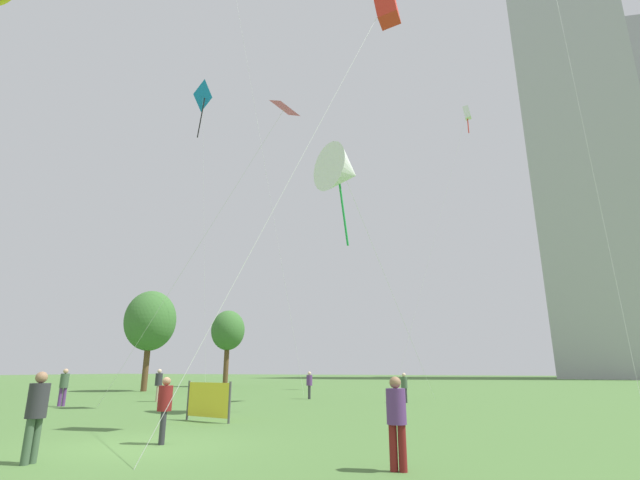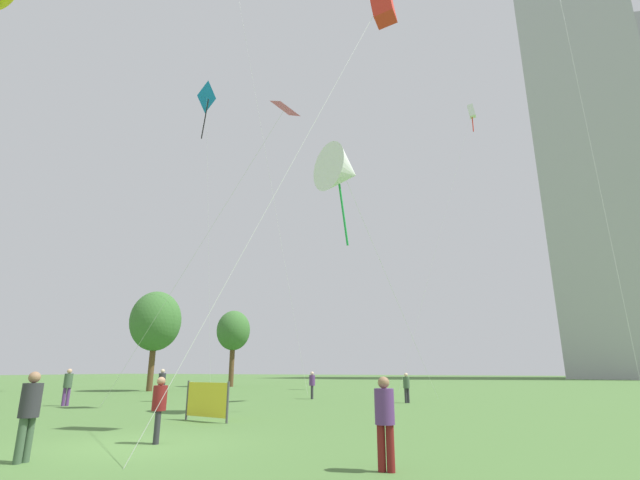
% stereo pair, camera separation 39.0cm
% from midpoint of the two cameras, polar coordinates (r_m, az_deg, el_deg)
% --- Properties ---
extents(ground, '(280.00, 280.00, 0.00)m').
position_cam_midpoint_polar(ground, '(12.71, -22.33, -22.66)').
color(ground, '#4C7538').
extents(person_standing_0, '(0.38, 0.38, 1.72)m').
position_cam_midpoint_polar(person_standing_0, '(11.34, -32.62, -17.31)').
color(person_standing_0, '#3F593F').
rests_on(person_standing_0, ground).
extents(person_standing_1, '(0.35, 0.35, 1.58)m').
position_cam_midpoint_polar(person_standing_1, '(12.84, -19.61, -18.72)').
color(person_standing_1, '#2D2D33').
rests_on(person_standing_1, ground).
extents(person_standing_2, '(0.40, 0.40, 1.78)m').
position_cam_midpoint_polar(person_standing_2, '(28.99, -19.79, -16.33)').
color(person_standing_2, tan).
rests_on(person_standing_2, ground).
extents(person_standing_3, '(0.40, 0.40, 1.80)m').
position_cam_midpoint_polar(person_standing_3, '(27.33, -29.57, -15.33)').
color(person_standing_3, '#593372').
rests_on(person_standing_3, ground).
extents(person_standing_4, '(0.36, 0.36, 1.64)m').
position_cam_midpoint_polar(person_standing_4, '(9.14, 8.19, -20.77)').
color(person_standing_4, maroon).
rests_on(person_standing_4, ground).
extents(person_standing_5, '(0.35, 0.35, 1.58)m').
position_cam_midpoint_polar(person_standing_5, '(26.85, 9.99, -17.35)').
color(person_standing_5, '#2D2D33').
rests_on(person_standing_5, ground).
extents(person_standing_6, '(0.36, 0.36, 1.63)m').
position_cam_midpoint_polar(person_standing_6, '(29.83, -1.72, -17.33)').
color(person_standing_6, '#2D2D33').
rests_on(person_standing_6, ground).
extents(kite_flying_0, '(4.20, 6.46, 15.33)m').
position_cam_midpoint_polar(kite_flying_0, '(18.57, 7.41, 27.24)').
color(kite_flying_0, silver).
rests_on(kite_flying_0, ground).
extents(kite_flying_3, '(9.85, 1.95, 15.53)m').
position_cam_midpoint_polar(kite_flying_3, '(25.21, -5.01, 15.75)').
color(kite_flying_3, silver).
rests_on(kite_flying_3, ground).
extents(kite_flying_4, '(7.54, 6.18, 27.16)m').
position_cam_midpoint_polar(kite_flying_4, '(49.57, 17.53, 14.65)').
color(kite_flying_4, silver).
rests_on(kite_flying_4, ground).
extents(kite_flying_5, '(3.32, 13.01, 12.02)m').
position_cam_midpoint_polar(kite_flying_5, '(21.95, 2.31, 8.53)').
color(kite_flying_5, silver).
rests_on(kite_flying_5, ground).
extents(kite_flying_7, '(1.89, 4.28, 26.62)m').
position_cam_midpoint_polar(kite_flying_7, '(44.99, -14.63, 16.32)').
color(kite_flying_7, silver).
rests_on(kite_flying_7, ground).
extents(park_tree_0, '(4.30, 4.30, 8.37)m').
position_cam_midpoint_polar(park_tree_0, '(42.88, -20.56, -9.39)').
color(park_tree_0, brown).
rests_on(park_tree_0, ground).
extents(park_tree_1, '(3.56, 3.56, 7.93)m').
position_cam_midpoint_polar(park_tree_1, '(51.45, -11.58, -11.00)').
color(park_tree_1, brown).
rests_on(park_tree_1, ground).
extents(distant_highrise_0, '(24.89, 23.33, 90.15)m').
position_cam_midpoint_polar(distant_highrise_0, '(115.78, 30.33, 8.51)').
color(distant_highrise_0, '#A8A8AD').
rests_on(distant_highrise_0, ground).
extents(event_banner, '(2.13, 0.51, 1.36)m').
position_cam_midpoint_polar(event_banner, '(17.70, -14.35, -18.68)').
color(event_banner, '#4C4C4C').
rests_on(event_banner, ground).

